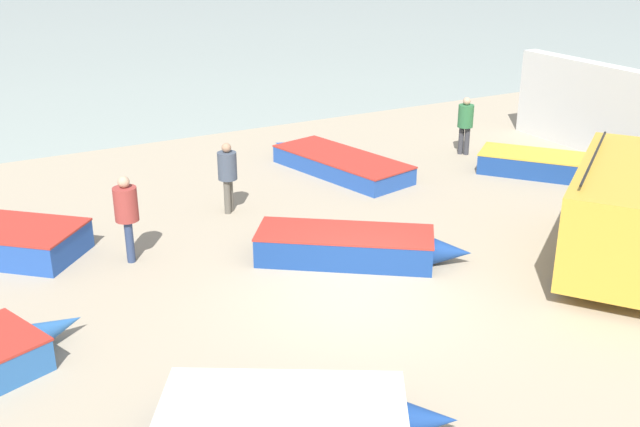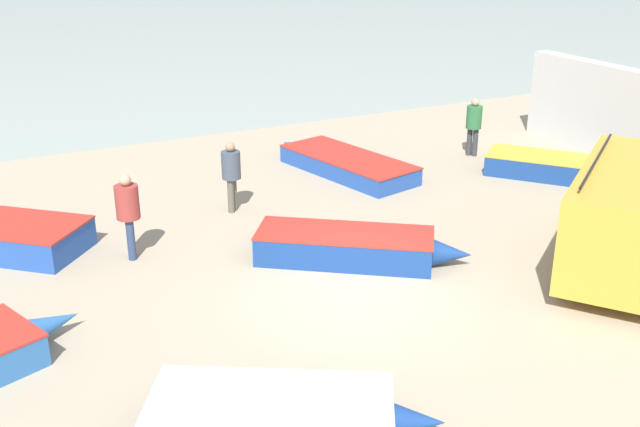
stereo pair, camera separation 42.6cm
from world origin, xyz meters
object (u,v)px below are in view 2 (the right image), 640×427
object	(u,v)px
fisherman_3	(128,209)
fisherman_0	(474,122)
fishing_rowboat_4	(552,167)
fisherman_2	(231,170)
fishing_rowboat_2	(280,416)
parked_van	(632,215)
fishing_rowboat_3	(345,163)
fishing_rowboat_1	(353,247)

from	to	relation	value
fisherman_3	fisherman_0	bearing A→B (deg)	-154.38
fisherman_0	fishing_rowboat_4	bearing A→B (deg)	68.29
fisherman_2	fisherman_3	distance (m)	3.22
fishing_rowboat_2	fishing_rowboat_4	bearing A→B (deg)	61.29
fishing_rowboat_2	fisherman_3	distance (m)	6.65
fisherman_0	fisherman_3	world-z (taller)	fisherman_3
parked_van	fishing_rowboat_3	xyz separation A→B (m)	(-1.97, 8.00, -0.92)
fishing_rowboat_1	fishing_rowboat_2	bearing A→B (deg)	-93.51
fisherman_2	parked_van	bearing A→B (deg)	174.78
fishing_rowboat_2	fishing_rowboat_4	distance (m)	12.89
parked_van	fishing_rowboat_3	bearing A→B (deg)	68.30
fishing_rowboat_1	fisherman_3	bearing A→B (deg)	-172.98
fishing_rowboat_1	fisherman_3	size ratio (longest dim) A/B	2.23
fishing_rowboat_2	parked_van	bearing A→B (deg)	40.97
fishing_rowboat_3	fisherman_0	world-z (taller)	fisherman_0
fishing_rowboat_2	fisherman_0	world-z (taller)	fisherman_0
fishing_rowboat_1	fishing_rowboat_2	size ratio (longest dim) A/B	1.03
fishing_rowboat_1	fisherman_3	distance (m)	4.64
fishing_rowboat_4	parked_van	bearing A→B (deg)	-67.94
fishing_rowboat_2	fisherman_2	xyz separation A→B (m)	(2.43, 8.14, 0.75)
fishing_rowboat_2	fishing_rowboat_4	world-z (taller)	fishing_rowboat_4
fishing_rowboat_3	fisherman_2	bearing A→B (deg)	97.04
fisherman_2	fisherman_3	world-z (taller)	fisherman_3
fishing_rowboat_2	fisherman_2	distance (m)	8.53
fishing_rowboat_1	fisherman_0	distance (m)	8.33
fishing_rowboat_2	fisherman_0	bearing A→B (deg)	71.99
fisherman_0	fisherman_2	bearing A→B (deg)	-29.26
parked_van	fishing_rowboat_1	bearing A→B (deg)	112.81
parked_van	fishing_rowboat_1	xyz separation A→B (m)	(-4.64, 2.86, -0.85)
fishing_rowboat_4	fisherman_3	world-z (taller)	fisherman_3
parked_van	fishing_rowboat_4	world-z (taller)	parked_van
fishing_rowboat_3	fisherman_3	bearing A→B (deg)	101.02
fishing_rowboat_1	fishing_rowboat_3	distance (m)	5.79
parked_van	fisherman_3	world-z (taller)	parked_van
fishing_rowboat_2	fisherman_2	bearing A→B (deg)	103.90
fishing_rowboat_3	fishing_rowboat_4	size ratio (longest dim) A/B	1.42
fisherman_0	fisherman_2	world-z (taller)	fisherman_0
fishing_rowboat_1	fishing_rowboat_4	bearing A→B (deg)	52.59
fishing_rowboat_1	fishing_rowboat_4	world-z (taller)	fishing_rowboat_1
fishing_rowboat_2	fishing_rowboat_3	distance (m)	11.40
fisherman_0	fisherman_2	xyz separation A→B (m)	(-7.96, -1.03, -0.00)
fishing_rowboat_1	fishing_rowboat_3	xyz separation A→B (m)	(2.66, 5.15, -0.06)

